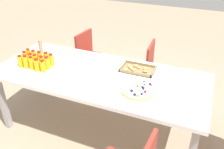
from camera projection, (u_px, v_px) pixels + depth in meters
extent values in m
plane|color=gray|center=(101.00, 129.00, 2.88)|extent=(12.00, 12.00, 0.00)
cube|color=white|center=(99.00, 76.00, 2.51)|extent=(2.22, 0.93, 0.04)
cube|color=#99999E|center=(3.00, 103.00, 2.73)|extent=(0.06, 0.06, 0.71)
cube|color=#99999E|center=(45.00, 72.00, 3.35)|extent=(0.06, 0.06, 0.71)
cube|color=#99999E|center=(199.00, 107.00, 2.66)|extent=(0.06, 0.06, 0.71)
cube|color=maroon|center=(95.00, 60.00, 3.46)|extent=(0.44, 0.44, 0.04)
cube|color=maroon|center=(84.00, 45.00, 3.44)|extent=(0.07, 0.38, 0.38)
cylinder|color=silver|center=(111.00, 72.00, 3.63)|extent=(0.02, 0.02, 0.41)
cylinder|color=silver|center=(99.00, 82.00, 3.39)|extent=(0.02, 0.02, 0.41)
cylinder|color=silver|center=(93.00, 67.00, 3.77)|extent=(0.02, 0.02, 0.41)
cylinder|color=silver|center=(81.00, 77.00, 3.53)|extent=(0.02, 0.02, 0.41)
cube|color=maroon|center=(163.00, 73.00, 3.13)|extent=(0.42, 0.42, 0.04)
cube|color=maroon|center=(150.00, 58.00, 3.08)|extent=(0.05, 0.38, 0.38)
cylinder|color=silver|center=(175.00, 85.00, 3.33)|extent=(0.02, 0.02, 0.41)
cylinder|color=silver|center=(172.00, 98.00, 3.07)|extent=(0.02, 0.02, 0.41)
cylinder|color=silver|center=(152.00, 81.00, 3.43)|extent=(0.02, 0.02, 0.41)
cylinder|color=silver|center=(147.00, 93.00, 3.17)|extent=(0.02, 0.02, 0.41)
cylinder|color=#FAAB14|center=(21.00, 62.00, 2.61)|extent=(0.06, 0.06, 0.12)
cylinder|color=red|center=(19.00, 56.00, 2.57)|extent=(0.04, 0.04, 0.02)
cylinder|color=#F9AF14|center=(26.00, 62.00, 2.58)|extent=(0.06, 0.06, 0.13)
cylinder|color=red|center=(25.00, 56.00, 2.55)|extent=(0.04, 0.04, 0.02)
cylinder|color=#F9AE14|center=(32.00, 63.00, 2.56)|extent=(0.05, 0.05, 0.13)
cylinder|color=red|center=(30.00, 57.00, 2.52)|extent=(0.04, 0.04, 0.02)
cylinder|color=#F9AE14|center=(37.00, 65.00, 2.53)|extent=(0.06, 0.06, 0.12)
cylinder|color=red|center=(36.00, 60.00, 2.50)|extent=(0.04, 0.04, 0.02)
cylinder|color=#FAAC14|center=(43.00, 67.00, 2.51)|extent=(0.05, 0.05, 0.12)
cylinder|color=red|center=(42.00, 61.00, 2.48)|extent=(0.04, 0.04, 0.02)
cylinder|color=#FAAC14|center=(25.00, 58.00, 2.66)|extent=(0.06, 0.06, 0.13)
cylinder|color=red|center=(24.00, 52.00, 2.63)|extent=(0.04, 0.04, 0.02)
cylinder|color=#F9AC14|center=(31.00, 60.00, 2.65)|extent=(0.06, 0.06, 0.12)
cylinder|color=red|center=(30.00, 54.00, 2.61)|extent=(0.04, 0.04, 0.02)
cylinder|color=#FAAC14|center=(35.00, 61.00, 2.61)|extent=(0.05, 0.05, 0.13)
cylinder|color=red|center=(34.00, 55.00, 2.58)|extent=(0.03, 0.03, 0.02)
cylinder|color=#F9AE14|center=(42.00, 62.00, 2.59)|extent=(0.06, 0.06, 0.12)
cylinder|color=red|center=(41.00, 57.00, 2.56)|extent=(0.04, 0.04, 0.02)
cylinder|color=#FAAC14|center=(47.00, 63.00, 2.56)|extent=(0.06, 0.06, 0.13)
cylinder|color=red|center=(46.00, 57.00, 2.53)|extent=(0.04, 0.04, 0.02)
cylinder|color=#FAAC14|center=(29.00, 55.00, 2.73)|extent=(0.05, 0.05, 0.13)
cylinder|color=red|center=(28.00, 49.00, 2.69)|extent=(0.03, 0.03, 0.02)
cylinder|color=#FAAF14|center=(34.00, 57.00, 2.70)|extent=(0.06, 0.06, 0.13)
cylinder|color=red|center=(33.00, 51.00, 2.66)|extent=(0.04, 0.04, 0.02)
cylinder|color=#FAAE14|center=(40.00, 58.00, 2.68)|extent=(0.06, 0.06, 0.13)
cylinder|color=red|center=(39.00, 52.00, 2.64)|extent=(0.04, 0.04, 0.02)
cylinder|color=#FAAB14|center=(47.00, 59.00, 2.65)|extent=(0.06, 0.06, 0.13)
cylinder|color=red|center=(46.00, 53.00, 2.61)|extent=(0.04, 0.04, 0.02)
cylinder|color=#F9AB14|center=(51.00, 60.00, 2.63)|extent=(0.06, 0.06, 0.13)
cylinder|color=red|center=(51.00, 54.00, 2.59)|extent=(0.04, 0.04, 0.02)
cylinder|color=tan|center=(138.00, 90.00, 2.22)|extent=(0.32, 0.32, 0.02)
cylinder|color=white|center=(138.00, 89.00, 2.21)|extent=(0.30, 0.30, 0.01)
sphere|color=#1E1947|center=(150.00, 84.00, 2.27)|extent=(0.02, 0.02, 0.02)
sphere|color=red|center=(145.00, 92.00, 2.16)|extent=(0.03, 0.03, 0.03)
sphere|color=#1E1947|center=(143.00, 89.00, 2.20)|extent=(0.02, 0.02, 0.02)
sphere|color=red|center=(138.00, 86.00, 2.24)|extent=(0.02, 0.02, 0.02)
sphere|color=#66B238|center=(138.00, 96.00, 2.10)|extent=(0.03, 0.03, 0.03)
sphere|color=#66B238|center=(139.00, 90.00, 2.18)|extent=(0.02, 0.02, 0.02)
sphere|color=red|center=(144.00, 81.00, 2.31)|extent=(0.02, 0.02, 0.02)
sphere|color=#1E1947|center=(143.00, 87.00, 2.22)|extent=(0.02, 0.02, 0.02)
sphere|color=#1E1947|center=(144.00, 85.00, 2.27)|extent=(0.02, 0.02, 0.02)
sphere|color=#1E1947|center=(142.00, 94.00, 2.13)|extent=(0.02, 0.02, 0.02)
sphere|color=#66B238|center=(142.00, 86.00, 2.23)|extent=(0.03, 0.03, 0.03)
sphere|color=#1E1947|center=(135.00, 94.00, 2.12)|extent=(0.03, 0.03, 0.03)
sphere|color=red|center=(151.00, 85.00, 2.26)|extent=(0.02, 0.02, 0.02)
sphere|color=#66B238|center=(132.00, 87.00, 2.22)|extent=(0.02, 0.02, 0.02)
sphere|color=red|center=(144.00, 88.00, 2.22)|extent=(0.02, 0.02, 0.02)
sphere|color=#66B238|center=(130.00, 89.00, 2.20)|extent=(0.02, 0.02, 0.02)
sphere|color=#1E1947|center=(132.00, 91.00, 2.17)|extent=(0.03, 0.03, 0.03)
sphere|color=#66B238|center=(136.00, 83.00, 2.29)|extent=(0.02, 0.02, 0.02)
cube|color=olive|center=(138.00, 70.00, 2.56)|extent=(0.35, 0.23, 0.01)
cube|color=olive|center=(135.00, 74.00, 2.47)|extent=(0.35, 0.01, 0.03)
cube|color=olive|center=(141.00, 64.00, 2.65)|extent=(0.35, 0.01, 0.03)
cube|color=olive|center=(123.00, 66.00, 2.61)|extent=(0.01, 0.23, 0.03)
cube|color=olive|center=(154.00, 72.00, 2.50)|extent=(0.01, 0.23, 0.03)
ellipsoid|color=tan|center=(130.00, 67.00, 2.59)|extent=(0.04, 0.03, 0.02)
ellipsoid|color=tan|center=(129.00, 66.00, 2.61)|extent=(0.04, 0.03, 0.02)
ellipsoid|color=tan|center=(146.00, 71.00, 2.50)|extent=(0.04, 0.03, 0.02)
ellipsoid|color=tan|center=(133.00, 70.00, 2.53)|extent=(0.04, 0.03, 0.02)
ellipsoid|color=tan|center=(130.00, 67.00, 2.59)|extent=(0.04, 0.03, 0.02)
ellipsoid|color=tan|center=(131.00, 68.00, 2.56)|extent=(0.04, 0.03, 0.02)
ellipsoid|color=tan|center=(145.00, 71.00, 2.50)|extent=(0.05, 0.04, 0.03)
ellipsoid|color=tan|center=(126.00, 70.00, 2.54)|extent=(0.04, 0.03, 0.02)
ellipsoid|color=tan|center=(139.00, 68.00, 2.57)|extent=(0.04, 0.03, 0.02)
ellipsoid|color=tan|center=(136.00, 66.00, 2.61)|extent=(0.05, 0.03, 0.03)
ellipsoid|color=tan|center=(148.00, 74.00, 2.46)|extent=(0.04, 0.03, 0.02)
ellipsoid|color=tan|center=(145.00, 69.00, 2.55)|extent=(0.04, 0.03, 0.02)
ellipsoid|color=tan|center=(126.00, 69.00, 2.55)|extent=(0.04, 0.03, 0.03)
ellipsoid|color=tan|center=(136.00, 66.00, 2.61)|extent=(0.04, 0.03, 0.03)
cylinder|color=silver|center=(102.00, 80.00, 2.39)|extent=(0.19, 0.19, 0.00)
cylinder|color=silver|center=(102.00, 80.00, 2.39)|extent=(0.19, 0.19, 0.00)
cylinder|color=silver|center=(102.00, 79.00, 2.38)|extent=(0.19, 0.19, 0.00)
cylinder|color=silver|center=(102.00, 79.00, 2.38)|extent=(0.19, 0.19, 0.00)
cylinder|color=silver|center=(102.00, 78.00, 2.38)|extent=(0.19, 0.19, 0.00)
cylinder|color=silver|center=(102.00, 78.00, 2.38)|extent=(0.19, 0.19, 0.00)
cylinder|color=silver|center=(102.00, 77.00, 2.37)|extent=(0.19, 0.19, 0.00)
cube|color=white|center=(98.00, 67.00, 2.62)|extent=(0.15, 0.15, 0.01)
cylinder|color=#9E7A56|center=(41.00, 47.00, 2.90)|extent=(0.04, 0.04, 0.16)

